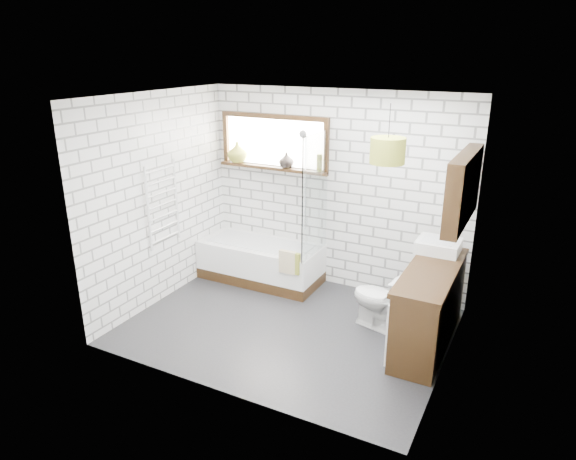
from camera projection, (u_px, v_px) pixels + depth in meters
The scene contains 22 objects.
floor at pixel (287, 327), 5.74m from camera, with size 3.40×2.60×0.01m, color black.
ceiling at pixel (287, 96), 4.91m from camera, with size 3.40×2.60×0.01m, color white.
wall_back at pixel (335, 191), 6.42m from camera, with size 3.40×0.01×2.50m, color white.
wall_front at pixel (215, 265), 4.23m from camera, with size 3.40×0.01×2.50m, color white.
wall_left at pixel (159, 200), 6.06m from camera, with size 0.01×2.60×2.50m, color white.
wall_right at pixel (456, 248), 4.59m from camera, with size 0.01×2.60×2.50m, color white.
window at pixel (274, 143), 6.57m from camera, with size 1.52×0.16×0.68m, color black.
towel_radiator at pixel (163, 204), 6.06m from camera, with size 0.06×0.52×1.00m, color white.
mirror_cabinet at pixel (463, 188), 5.00m from camera, with size 0.16×1.20×0.70m, color black.
shower_riser at pixel (305, 181), 6.52m from camera, with size 0.02×0.02×1.30m, color silver.
bathtub at pixel (261, 261), 6.83m from camera, with size 1.60×0.71×0.52m, color white.
shower_screen at pixel (315, 196), 6.16m from camera, with size 0.02×0.72×1.50m, color white.
towel_green at pixel (292, 263), 6.18m from camera, with size 0.20×0.05×0.27m, color olive.
towel_beige at pixel (288, 262), 6.21m from camera, with size 0.22×0.05×0.29m, color #C2B387.
vanity at pixel (429, 307), 5.27m from camera, with size 0.48×1.49×0.85m, color black.
basin at pixel (438, 246), 5.55m from camera, with size 0.45×0.39×0.13m, color white.
tap at pixel (454, 243), 5.46m from camera, with size 0.03×0.03×0.15m, color silver.
toilet at pixel (381, 300), 5.61m from camera, with size 0.67×0.38×0.68m, color white.
vase_olive at pixel (237, 154), 6.83m from camera, with size 0.26×0.26×0.27m, color olive.
vase_dark at pixel (286, 162), 6.53m from camera, with size 0.19×0.19×0.20m, color black.
bottle at pixel (319, 164), 6.33m from camera, with size 0.07×0.07×0.21m, color olive.
pendant at pixel (388, 151), 4.45m from camera, with size 0.31×0.31×0.23m, color olive.
Camera 1 is at (2.32, -4.49, 2.93)m, focal length 32.00 mm.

